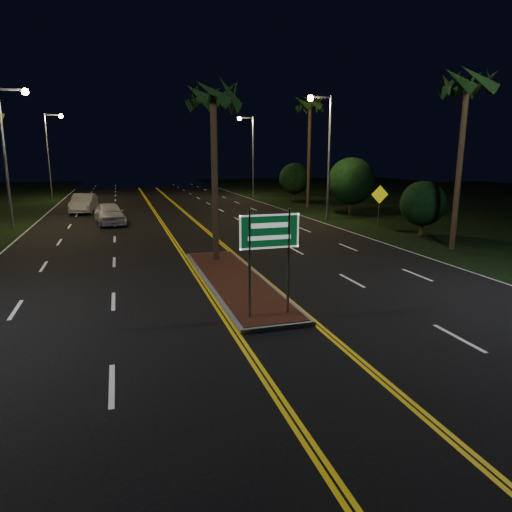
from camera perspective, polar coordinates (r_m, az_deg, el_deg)
name	(u,v)px	position (r m, az deg, el deg)	size (l,w,h in m)	color
ground	(305,359)	(11.45, 6.12, -12.67)	(120.00, 120.00, 0.00)	black
grass_right	(497,207)	(48.76, 27.95, 5.43)	(40.00, 110.00, 0.01)	black
median_island	(235,281)	(17.67, -2.66, -3.12)	(2.25, 10.25, 0.17)	gray
highway_sign	(269,242)	(13.21, 1.69, 1.82)	(1.80, 0.08, 3.20)	gray
streetlight_left_mid	(10,142)	(34.15, -28.41, 12.47)	(1.91, 0.44, 9.00)	gray
streetlight_left_far	(51,146)	(53.91, -24.23, 12.39)	(1.91, 0.44, 9.00)	gray
streetlight_right_mid	(325,143)	(34.78, 8.58, 13.78)	(1.91, 0.44, 9.00)	gray
streetlight_right_far	(250,147)	(53.58, -0.77, 13.47)	(1.91, 0.44, 9.00)	gray
palm_median	(213,96)	(20.57, -5.39, 19.27)	(2.40, 2.40, 8.30)	#382819
palm_right_near	(467,84)	(25.83, 24.92, 18.94)	(2.40, 2.40, 9.30)	#382819
palm_right_far	(310,105)	(43.18, 6.78, 18.22)	(2.40, 2.40, 10.30)	#382819
shrub_near	(423,204)	(29.51, 20.14, 6.17)	(2.70, 2.70, 3.30)	#382819
shrub_mid	(351,181)	(38.15, 11.82, 9.14)	(3.78, 3.78, 4.62)	#382819
shrub_far	(295,179)	(48.97, 4.84, 9.62)	(3.24, 3.24, 3.96)	#382819
car_near	(109,212)	(34.02, -17.88, 5.31)	(2.31, 5.38, 1.79)	white
car_far	(84,202)	(41.60, -20.74, 6.36)	(2.36, 5.51, 1.84)	silver
warning_sign	(379,200)	(31.52, 15.17, 6.76)	(1.20, 0.11, 2.86)	gray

